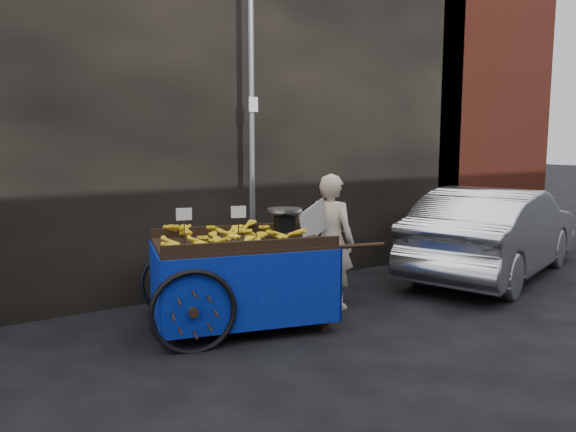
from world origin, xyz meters
TOP-DOWN VIEW (x-y plane):
  - ground at (0.00, 0.00)m, footprint 80.00×80.00m
  - building_wall at (0.39, 2.60)m, footprint 13.50×2.00m
  - street_pole at (0.30, 1.30)m, footprint 0.12×0.10m
  - banana_cart at (-0.47, 0.26)m, footprint 2.64×1.66m
  - vendor at (0.78, 0.29)m, footprint 0.90×0.69m
  - plastic_bag at (0.37, -0.09)m, footprint 0.28×0.22m
  - parked_car at (3.76, 0.27)m, footprint 4.15×2.59m

SIDE VIEW (x-z plane):
  - ground at x=0.00m, z-range 0.00..0.00m
  - plastic_bag at x=0.37m, z-range 0.00..0.25m
  - parked_car at x=3.76m, z-range 0.00..1.29m
  - vendor at x=0.78m, z-range 0.00..1.59m
  - banana_cart at x=-0.47m, z-range 0.16..1.49m
  - street_pole at x=0.30m, z-range 0.01..4.01m
  - building_wall at x=0.39m, z-range 0.00..5.00m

